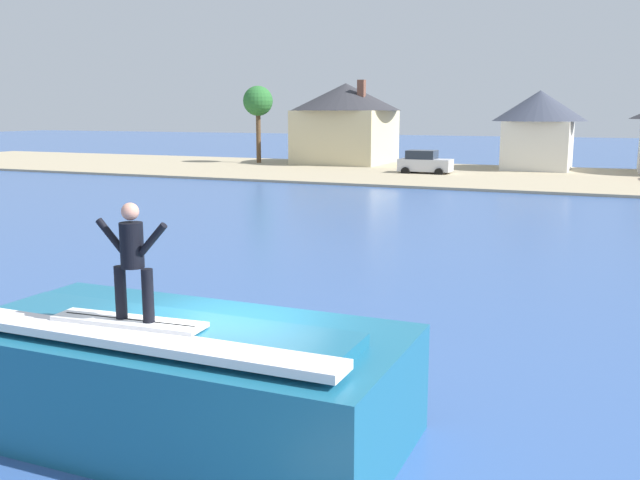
% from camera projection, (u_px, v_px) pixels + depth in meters
% --- Properties ---
extents(ground_plane, '(260.00, 260.00, 0.00)m').
position_uv_depth(ground_plane, '(234.00, 418.00, 11.00)').
color(ground_plane, '#365897').
extents(wave_crest, '(6.62, 3.21, 1.83)m').
position_uv_depth(wave_crest, '(180.00, 379.00, 10.32)').
color(wave_crest, '#1B6180').
rests_on(wave_crest, ground_plane).
extents(surfboard, '(2.28, 0.65, 0.06)m').
position_uv_depth(surfboard, '(129.00, 321.00, 9.75)').
color(surfboard, white).
rests_on(surfboard, wave_crest).
extents(surfer, '(1.15, 0.32, 1.63)m').
position_uv_depth(surfer, '(132.00, 256.00, 9.54)').
color(surfer, black).
rests_on(surfer, surfboard).
extents(shoreline_bank, '(120.00, 19.60, 0.17)m').
position_uv_depth(shoreline_bank, '(538.00, 178.00, 50.01)').
color(shoreline_bank, tan).
rests_on(shoreline_bank, ground_plane).
extents(car_near_shore, '(3.89, 2.17, 1.86)m').
position_uv_depth(car_near_shore, '(425.00, 163.00, 52.64)').
color(car_near_shore, silver).
rests_on(car_near_shore, ground_plane).
extents(house_with_chimney, '(9.84, 9.84, 7.38)m').
position_uv_depth(house_with_chimney, '(346.00, 120.00, 62.41)').
color(house_with_chimney, beige).
rests_on(house_with_chimney, ground_plane).
extents(house_small_cottage, '(7.34, 7.34, 6.36)m').
position_uv_depth(house_small_cottage, '(539.00, 125.00, 55.80)').
color(house_small_cottage, silver).
rests_on(house_small_cottage, ground_plane).
extents(tree_tall_bare, '(2.64, 2.64, 6.96)m').
position_uv_depth(tree_tall_bare, '(258.00, 102.00, 62.44)').
color(tree_tall_bare, brown).
rests_on(tree_tall_bare, ground_plane).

